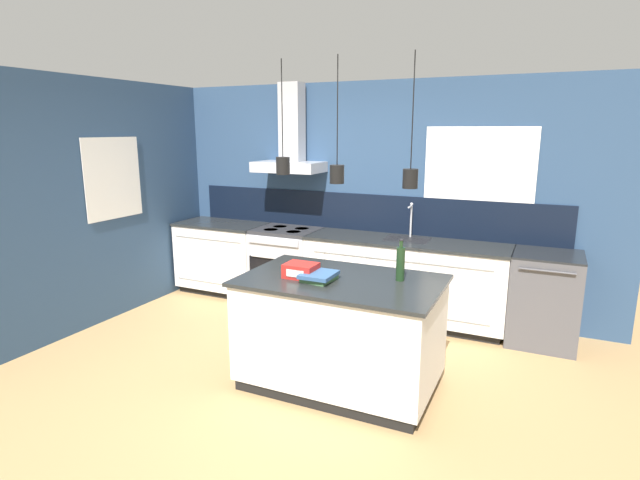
# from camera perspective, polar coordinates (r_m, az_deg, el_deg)

# --- Properties ---
(ground_plane) EXTENTS (16.00, 16.00, 0.00)m
(ground_plane) POSITION_cam_1_polar(r_m,az_deg,el_deg) (4.45, -4.25, -15.21)
(ground_plane) COLOR tan
(ground_plane) RESTS_ON ground
(wall_back) EXTENTS (5.60, 2.06, 2.60)m
(wall_back) POSITION_cam_1_polar(r_m,az_deg,el_deg) (5.83, 4.72, 5.44)
(wall_back) COLOR navy
(wall_back) RESTS_ON ground_plane
(wall_left) EXTENTS (0.08, 3.80, 2.60)m
(wall_left) POSITION_cam_1_polar(r_m,az_deg,el_deg) (6.06, -21.63, 4.40)
(wall_left) COLOR navy
(wall_left) RESTS_ON ground_plane
(counter_run_left) EXTENTS (1.13, 0.64, 0.91)m
(counter_run_left) POSITION_cam_1_polar(r_m,az_deg,el_deg) (6.55, -10.96, -1.93)
(counter_run_left) COLOR black
(counter_run_left) RESTS_ON ground_plane
(counter_run_sink) EXTENTS (2.18, 0.64, 1.29)m
(counter_run_sink) POSITION_cam_1_polar(r_m,az_deg,el_deg) (5.54, 9.63, -4.54)
(counter_run_sink) COLOR black
(counter_run_sink) RESTS_ON ground_plane
(oven_range) EXTENTS (0.75, 0.66, 0.91)m
(oven_range) POSITION_cam_1_polar(r_m,az_deg,el_deg) (6.06, -3.81, -2.95)
(oven_range) COLOR #B5B5BA
(oven_range) RESTS_ON ground_plane
(dishwasher) EXTENTS (0.63, 0.65, 0.91)m
(dishwasher) POSITION_cam_1_polar(r_m,az_deg,el_deg) (5.37, 24.24, -6.13)
(dishwasher) COLOR #4C4C51
(dishwasher) RESTS_ON ground_plane
(kitchen_island) EXTENTS (1.58, 0.99, 0.91)m
(kitchen_island) POSITION_cam_1_polar(r_m,az_deg,el_deg) (4.13, 2.37, -10.43)
(kitchen_island) COLOR black
(kitchen_island) RESTS_ON ground_plane
(bottle_on_island) EXTENTS (0.07, 0.07, 0.33)m
(bottle_on_island) POSITION_cam_1_polar(r_m,az_deg,el_deg) (3.94, 9.18, -2.62)
(bottle_on_island) COLOR #193319
(bottle_on_island) RESTS_ON kitchen_island
(book_stack) EXTENTS (0.25, 0.29, 0.07)m
(book_stack) POSITION_cam_1_polar(r_m,az_deg,el_deg) (3.91, -0.12, -4.17)
(book_stack) COLOR #4C7F4C
(book_stack) RESTS_ON kitchen_island
(red_supply_box) EXTENTS (0.25, 0.21, 0.11)m
(red_supply_box) POSITION_cam_1_polar(r_m,az_deg,el_deg) (4.00, -2.20, -3.49)
(red_supply_box) COLOR red
(red_supply_box) RESTS_ON kitchen_island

